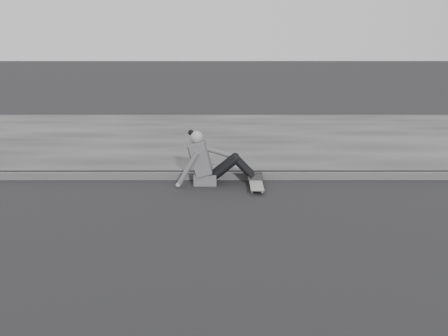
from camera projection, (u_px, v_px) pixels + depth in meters
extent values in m
cube|color=#454545|center=(389.00, 175.00, 8.27)|extent=(24.00, 0.16, 0.12)
cube|color=#3C3C3C|center=(346.00, 138.00, 11.19)|extent=(24.00, 6.00, 0.12)
cylinder|color=gray|center=(252.00, 191.00, 7.54)|extent=(0.03, 0.05, 0.05)
cylinder|color=gray|center=(262.00, 191.00, 7.54)|extent=(0.03, 0.05, 0.05)
cylinder|color=gray|center=(250.00, 182.00, 8.04)|extent=(0.03, 0.05, 0.05)
cylinder|color=gray|center=(260.00, 182.00, 8.04)|extent=(0.03, 0.05, 0.05)
cube|color=#323235|center=(257.00, 190.00, 7.53)|extent=(0.16, 0.04, 0.03)
cube|color=#323235|center=(255.00, 180.00, 8.03)|extent=(0.16, 0.04, 0.03)
cube|color=slate|center=(256.00, 183.00, 7.77)|extent=(0.20, 0.78, 0.02)
cube|color=#4E4D50|center=(205.00, 178.00, 8.01)|extent=(0.36, 0.34, 0.18)
cube|color=#4E4D50|center=(201.00, 158.00, 7.92)|extent=(0.37, 0.40, 0.57)
cube|color=#4E4D50|center=(192.00, 150.00, 7.89)|extent=(0.14, 0.30, 0.20)
cylinder|color=gray|center=(197.00, 143.00, 7.86)|extent=(0.09, 0.09, 0.08)
sphere|color=gray|center=(197.00, 137.00, 7.84)|extent=(0.20, 0.20, 0.20)
sphere|color=black|center=(191.00, 133.00, 7.84)|extent=(0.09, 0.09, 0.09)
cylinder|color=black|center=(225.00, 168.00, 7.87)|extent=(0.43, 0.13, 0.39)
cylinder|color=black|center=(225.00, 165.00, 8.05)|extent=(0.43, 0.13, 0.39)
cylinder|color=black|center=(244.00, 168.00, 7.87)|extent=(0.35, 0.11, 0.36)
cylinder|color=black|center=(243.00, 165.00, 8.05)|extent=(0.35, 0.11, 0.36)
sphere|color=black|center=(235.00, 160.00, 7.84)|extent=(0.13, 0.13, 0.13)
sphere|color=black|center=(235.00, 157.00, 8.01)|extent=(0.13, 0.13, 0.13)
cube|color=#262626|center=(255.00, 178.00, 7.92)|extent=(0.24, 0.08, 0.07)
cube|color=#262626|center=(255.00, 175.00, 8.09)|extent=(0.24, 0.08, 0.07)
cylinder|color=#4E4D50|center=(187.00, 170.00, 7.76)|extent=(0.38, 0.08, 0.58)
sphere|color=gray|center=(178.00, 185.00, 7.81)|extent=(0.08, 0.08, 0.08)
cylinder|color=#4E4D50|center=(216.00, 152.00, 8.06)|extent=(0.48, 0.08, 0.21)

